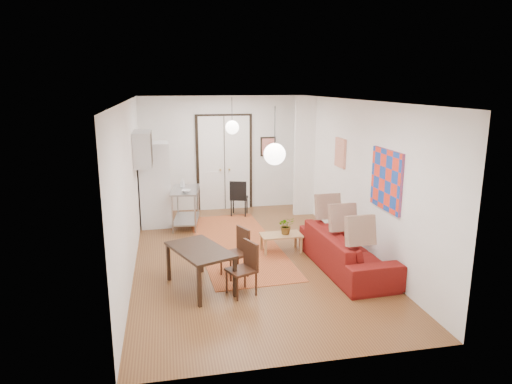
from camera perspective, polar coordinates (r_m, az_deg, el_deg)
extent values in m
plane|color=brown|center=(8.75, -0.90, -7.99)|extent=(7.00, 7.00, 0.00)
cube|color=white|center=(8.15, -0.97, 11.36)|extent=(4.20, 7.00, 0.02)
cube|color=white|center=(11.74, -4.02, 4.84)|extent=(4.20, 0.02, 2.90)
cube|color=white|center=(5.05, 6.27, -6.83)|extent=(4.20, 0.02, 2.90)
cube|color=white|center=(8.23, -15.48, 0.69)|extent=(0.02, 7.00, 2.90)
cube|color=white|center=(8.94, 12.43, 1.86)|extent=(0.02, 7.00, 2.90)
cube|color=white|center=(11.73, -3.97, 3.60)|extent=(1.44, 0.06, 2.50)
cube|color=white|center=(11.21, 6.07, 4.39)|extent=(0.50, 0.10, 2.90)
cube|color=silver|center=(9.61, -13.97, 5.29)|extent=(0.35, 1.00, 0.70)
cube|color=red|center=(7.79, 15.99, 1.46)|extent=(0.05, 1.00, 1.00)
cube|color=beige|center=(9.60, 10.50, 4.85)|extent=(0.05, 0.50, 0.60)
cube|color=red|center=(11.88, 1.52, 5.70)|extent=(0.40, 0.03, 0.50)
cube|color=#A36D43|center=(10.11, -14.73, 5.91)|extent=(0.03, 0.44, 0.54)
sphere|color=white|center=(10.16, -3.00, 8.07)|extent=(0.30, 0.30, 0.30)
cylinder|color=black|center=(10.13, -3.03, 10.32)|extent=(0.01, 0.01, 0.50)
sphere|color=white|center=(6.26, 2.34, 4.75)|extent=(0.30, 0.30, 0.30)
cylinder|color=black|center=(6.21, 2.38, 8.40)|extent=(0.01, 0.01, 0.50)
cube|color=#BA552E|center=(9.36, -2.41, -6.50)|extent=(1.77, 4.23, 0.01)
imported|color=maroon|center=(8.21, 11.24, -7.16)|extent=(1.04, 2.39, 0.69)
cube|color=tan|center=(8.88, 3.15, -5.40)|extent=(0.80, 0.46, 0.04)
cube|color=tan|center=(8.70, 1.17, -7.01)|extent=(0.04, 0.04, 0.32)
cube|color=tan|center=(8.87, 5.63, -6.67)|extent=(0.04, 0.04, 0.32)
cube|color=tan|center=(9.02, 0.69, -6.25)|extent=(0.04, 0.04, 0.32)
cube|color=tan|center=(9.18, 5.00, -5.94)|extent=(0.04, 0.04, 0.32)
imported|color=#3D7133|center=(8.84, 3.80, -4.20)|extent=(0.27, 0.31, 0.34)
cube|color=#A4A6A9|center=(10.41, -8.83, 0.27)|extent=(0.72, 1.21, 0.04)
cube|color=#A4A6A9|center=(10.59, -8.70, -3.34)|extent=(0.68, 1.16, 0.03)
cylinder|color=#A4A6A9|center=(10.00, -10.00, -2.85)|extent=(0.04, 0.04, 0.85)
cylinder|color=#A4A6A9|center=(10.02, -7.20, -2.72)|extent=(0.04, 0.04, 0.85)
cylinder|color=#A4A6A9|center=(11.02, -10.15, -1.34)|extent=(0.04, 0.04, 0.85)
cylinder|color=#A4A6A9|center=(11.04, -7.61, -1.22)|extent=(0.04, 0.04, 0.85)
imported|color=silver|center=(10.11, -8.76, 0.13)|extent=(0.27, 0.27, 0.05)
imported|color=#5085AD|center=(10.63, -9.18, 1.13)|extent=(0.11, 0.11, 0.18)
cube|color=silver|center=(10.60, -12.54, 0.91)|extent=(0.70, 0.70, 1.92)
cube|color=black|center=(7.27, -7.04, -7.19)|extent=(1.10, 1.38, 0.04)
cube|color=black|center=(6.87, -9.16, -11.57)|extent=(0.07, 0.07, 0.62)
cube|color=black|center=(6.91, -4.05, -11.27)|extent=(0.07, 0.07, 0.62)
cube|color=black|center=(7.90, -9.49, -8.17)|extent=(0.07, 0.07, 0.62)
cube|color=black|center=(7.93, -5.09, -7.94)|extent=(0.07, 0.07, 0.62)
cube|color=#3C2113|center=(7.74, -2.72, -7.77)|extent=(0.51, 0.50, 0.04)
cube|color=#3C2113|center=(7.83, -2.94, -5.75)|extent=(0.18, 0.37, 0.41)
cylinder|color=#3C2113|center=(7.64, -3.71, -9.68)|extent=(0.03, 0.03, 0.40)
cylinder|color=#3C2113|center=(7.69, -1.32, -9.51)|extent=(0.03, 0.03, 0.40)
cylinder|color=#3C2113|center=(7.95, -4.04, -8.74)|extent=(0.03, 0.03, 0.40)
cylinder|color=#3C2113|center=(7.99, -1.74, -8.59)|extent=(0.03, 0.03, 0.40)
cube|color=#3C2113|center=(7.10, -1.86, -9.77)|extent=(0.51, 0.50, 0.04)
cube|color=#3C2113|center=(7.18, -2.11, -7.55)|extent=(0.18, 0.37, 0.41)
cylinder|color=#3C2113|center=(7.01, -2.94, -11.89)|extent=(0.03, 0.03, 0.40)
cylinder|color=#3C2113|center=(7.06, -0.31, -11.68)|extent=(0.03, 0.03, 0.40)
cylinder|color=#3C2113|center=(7.31, -3.33, -10.78)|extent=(0.03, 0.03, 0.40)
cylinder|color=#3C2113|center=(7.36, -0.82, -10.59)|extent=(0.03, 0.03, 0.40)
cube|color=black|center=(11.27, -2.12, -0.75)|extent=(0.51, 0.51, 0.04)
cube|color=black|center=(11.40, -2.28, 0.63)|extent=(0.40, 0.16, 0.44)
cylinder|color=black|center=(11.14, -2.85, -2.09)|extent=(0.03, 0.03, 0.44)
cylinder|color=black|center=(11.19, -1.09, -2.00)|extent=(0.03, 0.03, 0.44)
cylinder|color=black|center=(11.47, -3.11, -1.64)|extent=(0.03, 0.03, 0.44)
cylinder|color=black|center=(11.52, -1.40, -1.55)|extent=(0.03, 0.03, 0.44)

